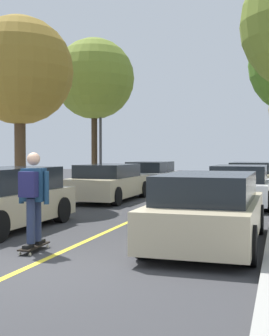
{
  "coord_description": "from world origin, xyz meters",
  "views": [
    {
      "loc": [
        3.68,
        -6.14,
        1.75
      ],
      "look_at": [
        -0.15,
        5.93,
        1.34
      ],
      "focal_mm": 49.52,
      "sensor_mm": 36.0,
      "label": 1
    }
  ],
  "objects_px": {
    "parked_car_left_nearest": "(4,199)",
    "parked_car_right_near": "(240,186)",
    "streetlamp": "(100,117)",
    "street_tree_left_near": "(94,79)",
    "parked_car_left_near": "(108,183)",
    "skateboard": "(34,247)",
    "street_tree_left_nearest": "(19,71)",
    "skateboarder": "(33,193)",
    "parked_car_right_nearest": "(209,209)",
    "parked_car_right_far": "(251,177)",
    "parked_car_left_far": "(150,175)"
  },
  "relations": [
    {
      "from": "street_tree_left_nearest",
      "to": "streetlamp",
      "type": "bearing_deg",
      "value": 86.87
    },
    {
      "from": "street_tree_left_near",
      "to": "parked_car_left_near",
      "type": "bearing_deg",
      "value": -60.76
    },
    {
      "from": "parked_car_left_far",
      "to": "street_tree_left_nearest",
      "type": "relative_size",
      "value": 0.71
    },
    {
      "from": "parked_car_right_nearest",
      "to": "street_tree_left_near",
      "type": "height_order",
      "value": "street_tree_left_near"
    },
    {
      "from": "street_tree_left_nearest",
      "to": "skateboard",
      "type": "xyz_separation_m",
      "value": [
        3.97,
        -6.05,
        -4.32
      ]
    },
    {
      "from": "parked_car_left_nearest",
      "to": "parked_car_left_far",
      "type": "xyz_separation_m",
      "value": [
        0.0,
        12.42,
        -0.03
      ]
    },
    {
      "from": "street_tree_left_nearest",
      "to": "skateboarder",
      "type": "bearing_deg",
      "value": -56.83
    },
    {
      "from": "parked_car_right_nearest",
      "to": "street_tree_left_nearest",
      "type": "distance_m",
      "value": 9.02
    },
    {
      "from": "parked_car_left_nearest",
      "to": "parked_car_left_far",
      "type": "height_order",
      "value": "parked_car_left_nearest"
    },
    {
      "from": "parked_car_left_nearest",
      "to": "skateboard",
      "type": "bearing_deg",
      "value": -45.42
    },
    {
      "from": "skateboarder",
      "to": "parked_car_right_near",
      "type": "bearing_deg",
      "value": 71.22
    },
    {
      "from": "streetlamp",
      "to": "street_tree_left_nearest",
      "type": "bearing_deg",
      "value": -93.13
    },
    {
      "from": "streetlamp",
      "to": "skateboard",
      "type": "distance_m",
      "value": 13.2
    },
    {
      "from": "parked_car_right_near",
      "to": "skateboarder",
      "type": "distance_m",
      "value": 8.92
    },
    {
      "from": "skateboard",
      "to": "parked_car_left_near",
      "type": "bearing_deg",
      "value": 102.33
    },
    {
      "from": "street_tree_left_near",
      "to": "streetlamp",
      "type": "bearing_deg",
      "value": -15.24
    },
    {
      "from": "parked_car_left_nearest",
      "to": "streetlamp",
      "type": "height_order",
      "value": "streetlamp"
    },
    {
      "from": "parked_car_right_nearest",
      "to": "parked_car_right_far",
      "type": "bearing_deg",
      "value": 90.0
    },
    {
      "from": "parked_car_left_far",
      "to": "parked_car_left_near",
      "type": "bearing_deg",
      "value": -90.01
    },
    {
      "from": "parked_car_left_near",
      "to": "parked_car_right_far",
      "type": "xyz_separation_m",
      "value": [
        4.75,
        5.48,
        -0.01
      ]
    },
    {
      "from": "streetlamp",
      "to": "skateboarder",
      "type": "relative_size",
      "value": 3.41
    },
    {
      "from": "parked_car_right_nearest",
      "to": "parked_car_right_far",
      "type": "height_order",
      "value": "parked_car_right_nearest"
    },
    {
      "from": "skateboarder",
      "to": "parked_car_left_near",
      "type": "bearing_deg",
      "value": 102.29
    },
    {
      "from": "streetlamp",
      "to": "street_tree_left_near",
      "type": "bearing_deg",
      "value": 164.76
    },
    {
      "from": "street_tree_left_nearest",
      "to": "skateboarder",
      "type": "height_order",
      "value": "street_tree_left_nearest"
    },
    {
      "from": "parked_car_right_near",
      "to": "streetlamp",
      "type": "distance_m",
      "value": 8.03
    },
    {
      "from": "parked_car_right_far",
      "to": "skateboarder",
      "type": "distance_m",
      "value": 14.43
    },
    {
      "from": "parked_car_right_near",
      "to": "street_tree_left_near",
      "type": "relative_size",
      "value": 0.62
    },
    {
      "from": "street_tree_left_nearest",
      "to": "streetlamp",
      "type": "xyz_separation_m",
      "value": [
        0.34,
        6.21,
        -1.05
      ]
    },
    {
      "from": "skateboard",
      "to": "skateboarder",
      "type": "height_order",
      "value": "skateboarder"
    },
    {
      "from": "parked_car_right_nearest",
      "to": "street_tree_left_near",
      "type": "relative_size",
      "value": 0.64
    },
    {
      "from": "parked_car_left_far",
      "to": "parked_car_right_nearest",
      "type": "xyz_separation_m",
      "value": [
        4.75,
        -12.83,
        0.01
      ]
    },
    {
      "from": "parked_car_left_near",
      "to": "street_tree_left_near",
      "type": "height_order",
      "value": "street_tree_left_near"
    },
    {
      "from": "parked_car_left_far",
      "to": "parked_car_right_far",
      "type": "relative_size",
      "value": 0.93
    },
    {
      "from": "parked_car_left_near",
      "to": "parked_car_right_far",
      "type": "bearing_deg",
      "value": 49.08
    },
    {
      "from": "parked_car_right_nearest",
      "to": "parked_car_right_near",
      "type": "height_order",
      "value": "parked_car_right_nearest"
    },
    {
      "from": "parked_car_left_nearest",
      "to": "parked_car_right_near",
      "type": "relative_size",
      "value": 0.98
    },
    {
      "from": "parked_car_left_near",
      "to": "street_tree_left_near",
      "type": "relative_size",
      "value": 0.67
    },
    {
      "from": "parked_car_right_nearest",
      "to": "parked_car_right_near",
      "type": "relative_size",
      "value": 1.03
    },
    {
      "from": "streetlamp",
      "to": "parked_car_left_near",
      "type": "bearing_deg",
      "value": -64.33
    },
    {
      "from": "street_tree_left_nearest",
      "to": "parked_car_left_near",
      "type": "bearing_deg",
      "value": 50.91
    },
    {
      "from": "parked_car_right_nearest",
      "to": "streetlamp",
      "type": "bearing_deg",
      "value": 121.16
    },
    {
      "from": "parked_car_right_near",
      "to": "parked_car_right_far",
      "type": "xyz_separation_m",
      "value": [
        -0.0,
        5.7,
        0.01
      ]
    },
    {
      "from": "parked_car_left_nearest",
      "to": "street_tree_left_near",
      "type": "relative_size",
      "value": 0.61
    },
    {
      "from": "skateboarder",
      "to": "streetlamp",
      "type": "bearing_deg",
      "value": 106.47
    },
    {
      "from": "parked_car_left_far",
      "to": "parked_car_right_far",
      "type": "height_order",
      "value": "parked_car_right_far"
    },
    {
      "from": "parked_car_left_far",
      "to": "parked_car_right_nearest",
      "type": "distance_m",
      "value": 13.68
    },
    {
      "from": "parked_car_left_nearest",
      "to": "streetlamp",
      "type": "bearing_deg",
      "value": 99.6
    },
    {
      "from": "parked_car_right_near",
      "to": "skateboard",
      "type": "xyz_separation_m",
      "value": [
        -2.87,
        -8.4,
        -0.56
      ]
    },
    {
      "from": "streetlamp",
      "to": "skateboard",
      "type": "height_order",
      "value": "streetlamp"
    }
  ]
}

